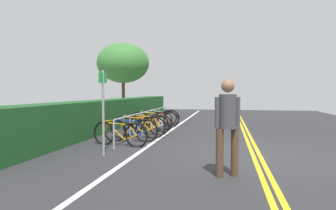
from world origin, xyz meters
The scene contains 18 objects.
ground_plane centered at (0.00, 0.00, -0.03)m, with size 35.30×12.43×0.05m, color #2B2B2D.
centre_line_yellow_inner centered at (0.00, -0.08, 0.00)m, with size 31.77×0.10×0.00m, color gold.
centre_line_yellow_outer centered at (0.00, 0.08, 0.00)m, with size 31.77×0.10×0.00m, color gold.
bike_lane_stripe_white centered at (0.00, 2.91, 0.00)m, with size 31.77×0.12×0.00m, color white.
bike_rack centered at (3.31, 3.71, 0.60)m, with size 6.82×0.05×0.81m.
bicycle_0 centered at (0.43, 3.72, 0.35)m, with size 0.50×1.77×0.74m.
bicycle_1 centered at (1.18, 3.65, 0.36)m, with size 0.46×1.74×0.76m.
bicycle_2 centered at (1.85, 3.62, 0.37)m, with size 0.48×1.84×0.79m.
bicycle_3 centered at (2.60, 3.57, 0.36)m, with size 0.46×1.72×0.77m.
bicycle_4 centered at (3.34, 3.57, 0.32)m, with size 0.54×1.62×0.68m.
bicycle_5 centered at (4.02, 3.74, 0.37)m, with size 0.46×1.74×0.79m.
bicycle_6 centered at (4.80, 3.59, 0.33)m, with size 0.63×1.69×0.72m.
bicycle_7 centered at (5.53, 3.71, 0.36)m, with size 0.53×1.76×0.77m.
bicycle_8 centered at (6.26, 3.86, 0.32)m, with size 0.46×1.66×0.68m.
pedestrian centered at (-2.07, 0.70, 1.04)m, with size 0.32×0.46×1.78m.
sign_post_near centered at (-0.88, 3.65, 1.26)m, with size 0.36×0.06×2.07m.
hedge_backdrop centered at (4.81, 5.63, 0.61)m, with size 15.77×1.04×1.21m, color #1C4C21.
tree_mid centered at (11.22, 7.54, 3.42)m, with size 3.45×3.45×4.75m.
Camera 1 is at (-7.54, 0.71, 1.57)m, focal length 31.56 mm.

